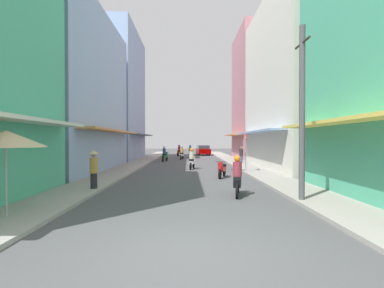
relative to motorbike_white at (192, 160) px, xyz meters
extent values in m
plane|color=#4C4C4F|center=(-0.27, 3.47, -0.70)|extent=(104.11, 104.11, 0.00)
cube|color=#9E9991|center=(-4.94, 3.47, -0.64)|extent=(2.06, 55.32, 0.12)
cube|color=#9E9991|center=(4.40, 3.47, -0.64)|extent=(2.06, 55.32, 0.12)
cube|color=silver|center=(-5.47, -12.67, 2.10)|extent=(1.10, 8.13, 0.12)
cube|color=#8CA5CC|center=(-8.97, -1.39, 4.79)|extent=(6.00, 12.72, 10.99)
cube|color=#D88C4C|center=(-5.47, -1.39, 2.10)|extent=(1.10, 11.45, 0.12)
cube|color=#8CA5CC|center=(-8.97, 11.04, 6.46)|extent=(6.00, 10.64, 14.32)
cube|color=slate|center=(-5.47, 11.04, 2.10)|extent=(1.10, 9.58, 0.12)
cube|color=#EFD159|center=(4.93, -12.01, 2.10)|extent=(1.10, 9.33, 0.12)
cube|color=silver|center=(8.43, 0.63, 5.78)|extent=(6.00, 13.00, 12.97)
cube|color=#8CA5CC|center=(4.93, 0.63, 2.10)|extent=(1.10, 11.70, 0.12)
cube|color=#B7727F|center=(8.43, 11.79, 6.65)|extent=(6.00, 8.69, 14.70)
cube|color=#D88C4C|center=(4.93, 11.79, 2.10)|extent=(1.10, 7.82, 0.12)
cylinder|color=black|center=(0.12, 0.64, -0.42)|extent=(0.19, 0.56, 0.56)
cylinder|color=black|center=(-0.11, -0.59, -0.42)|extent=(0.19, 0.56, 0.56)
cube|color=silver|center=(0.00, -0.02, -0.20)|extent=(0.47, 1.04, 0.24)
cube|color=black|center=(-0.04, -0.22, 0.00)|extent=(0.38, 0.60, 0.14)
cylinder|color=silver|center=(0.10, 0.52, 0.00)|extent=(0.28, 0.28, 0.45)
cylinder|color=black|center=(0.10, 0.52, 0.25)|extent=(0.55, 0.13, 0.03)
cylinder|color=beige|center=(-0.03, -0.17, 0.35)|extent=(0.34, 0.34, 0.55)
sphere|color=orange|center=(-0.03, -0.17, 0.75)|extent=(0.26, 0.26, 0.26)
cylinder|color=black|center=(1.48, -5.57, -0.42)|extent=(0.25, 0.56, 0.56)
cylinder|color=black|center=(1.87, -4.38, -0.42)|extent=(0.25, 0.56, 0.56)
cube|color=red|center=(1.69, -4.93, -0.20)|extent=(0.58, 1.04, 0.24)
cube|color=black|center=(1.76, -4.74, 0.00)|extent=(0.44, 0.62, 0.14)
cylinder|color=red|center=(1.52, -5.45, 0.00)|extent=(0.28, 0.28, 0.45)
cylinder|color=black|center=(1.52, -5.45, 0.25)|extent=(0.53, 0.20, 0.03)
cylinder|color=black|center=(-1.27, 18.49, -0.42)|extent=(0.26, 0.55, 0.56)
cylinder|color=black|center=(-1.69, 17.31, -0.42)|extent=(0.26, 0.55, 0.56)
cube|color=orange|center=(-1.50, 17.85, -0.20)|extent=(0.60, 1.04, 0.24)
cube|color=black|center=(-1.57, 17.66, 0.00)|extent=(0.45, 0.62, 0.14)
cylinder|color=orange|center=(-1.31, 18.37, 0.00)|extent=(0.28, 0.28, 0.45)
cylinder|color=black|center=(-1.31, 18.37, 0.25)|extent=(0.53, 0.21, 0.03)
cylinder|color=#99333F|center=(-1.55, 17.71, 0.35)|extent=(0.34, 0.34, 0.55)
sphere|color=maroon|center=(-1.55, 17.71, 0.75)|extent=(0.26, 0.26, 0.26)
cylinder|color=black|center=(1.77, -9.76, -0.42)|extent=(0.19, 0.56, 0.56)
cylinder|color=black|center=(1.51, -10.98, -0.42)|extent=(0.19, 0.56, 0.56)
cube|color=black|center=(1.63, -10.42, -0.20)|extent=(0.48, 1.04, 0.24)
cube|color=black|center=(1.59, -10.62, 0.00)|extent=(0.39, 0.61, 0.14)
cylinder|color=black|center=(1.74, -9.88, 0.00)|extent=(0.28, 0.28, 0.45)
cylinder|color=black|center=(1.74, -9.88, 0.25)|extent=(0.54, 0.14, 0.03)
cylinder|color=#99333F|center=(1.60, -10.57, 0.35)|extent=(0.34, 0.34, 0.55)
sphere|color=orange|center=(1.60, -10.57, 0.75)|extent=(0.26, 0.26, 0.26)
cylinder|color=black|center=(-0.04, 14.94, -0.42)|extent=(0.09, 0.56, 0.56)
cylinder|color=black|center=(-0.07, 13.69, -0.42)|extent=(0.09, 0.56, 0.56)
cube|color=#1E38B7|center=(-0.05, 14.26, -0.20)|extent=(0.30, 1.01, 0.24)
cube|color=black|center=(-0.06, 14.06, 0.00)|extent=(0.29, 0.57, 0.14)
cylinder|color=#1E38B7|center=(-0.04, 14.81, 0.00)|extent=(0.28, 0.28, 0.45)
cylinder|color=black|center=(-0.04, 14.81, 0.25)|extent=(0.55, 0.04, 0.03)
cylinder|color=#598C59|center=(-0.06, 14.11, 0.35)|extent=(0.34, 0.34, 0.55)
sphere|color=#1E38B7|center=(-0.06, 14.11, 0.75)|extent=(0.26, 0.26, 0.26)
cylinder|color=black|center=(-0.92, 11.64, -0.42)|extent=(0.16, 0.57, 0.56)
cylinder|color=black|center=(-1.11, 10.41, -0.42)|extent=(0.16, 0.57, 0.56)
cube|color=#B2B2B7|center=(-1.03, 10.97, -0.20)|extent=(0.43, 1.03, 0.24)
cube|color=black|center=(-1.06, 10.78, 0.00)|extent=(0.36, 0.60, 0.14)
cylinder|color=#B2B2B7|center=(-0.94, 11.52, 0.00)|extent=(0.28, 0.28, 0.45)
cylinder|color=black|center=(-0.94, 11.52, 0.25)|extent=(0.55, 0.11, 0.03)
cylinder|color=#BF8C3F|center=(-1.05, 10.83, 0.35)|extent=(0.34, 0.34, 0.55)
sphere|color=#B2B2B7|center=(-1.05, 10.83, 0.75)|extent=(0.26, 0.26, 0.26)
cylinder|color=black|center=(-2.56, 8.66, -0.42)|extent=(0.20, 0.56, 0.56)
cylinder|color=black|center=(-2.84, 7.44, -0.42)|extent=(0.20, 0.56, 0.56)
cube|color=#197233|center=(-2.72, 8.00, -0.20)|extent=(0.50, 1.04, 0.24)
cube|color=black|center=(-2.76, 7.81, 0.00)|extent=(0.40, 0.61, 0.14)
cylinder|color=#197233|center=(-2.59, 8.54, 0.00)|extent=(0.28, 0.28, 0.45)
cylinder|color=black|center=(-2.59, 8.54, 0.25)|extent=(0.54, 0.15, 0.03)
cylinder|color=#334C8C|center=(-2.75, 7.86, 0.35)|extent=(0.34, 0.34, 0.55)
sphere|color=silver|center=(-2.75, 7.86, 0.75)|extent=(0.26, 0.26, 0.26)
cube|color=#8C0000|center=(1.88, 20.49, -0.10)|extent=(2.08, 4.23, 0.70)
cube|color=#333D47|center=(1.89, 20.34, 0.45)|extent=(1.76, 2.22, 0.60)
cylinder|color=black|center=(1.04, 21.67, -0.38)|extent=(0.23, 0.65, 0.64)
cylinder|color=black|center=(2.53, 21.79, -0.38)|extent=(0.23, 0.65, 0.64)
cylinder|color=black|center=(1.23, 19.18, -0.38)|extent=(0.23, 0.65, 0.64)
cylinder|color=black|center=(2.73, 19.30, -0.38)|extent=(0.23, 0.65, 0.64)
cylinder|color=#262628|center=(-4.27, -9.35, -0.32)|extent=(0.28, 0.28, 0.77)
cylinder|color=#BF8C3F|center=(-4.27, -9.35, 0.39)|extent=(0.34, 0.34, 0.65)
sphere|color=tan|center=(-4.27, -9.35, 0.85)|extent=(0.22, 0.22, 0.22)
cone|color=#D1B77A|center=(-4.27, -9.35, 0.95)|extent=(0.44, 0.44, 0.16)
cylinder|color=#334C8C|center=(4.59, 4.85, -0.34)|extent=(0.28, 0.28, 0.73)
cylinder|color=#262628|center=(4.59, 4.85, 0.33)|extent=(0.34, 0.34, 0.61)
sphere|color=#9E7256|center=(4.59, 4.85, 0.77)|extent=(0.22, 0.22, 0.22)
cylinder|color=#99999E|center=(-5.12, -13.79, 0.41)|extent=(0.05, 0.05, 2.24)
cone|color=beige|center=(-5.12, -13.79, 1.48)|extent=(2.05, 2.05, 0.45)
cylinder|color=#4C4C4F|center=(3.62, -11.71, 2.33)|extent=(0.20, 0.20, 6.07)
cylinder|color=#3F382D|center=(3.62, -11.71, 4.77)|extent=(0.08, 1.20, 0.08)
cylinder|color=gray|center=(3.52, -2.64, 0.60)|extent=(0.07, 0.07, 2.60)
cylinder|color=red|center=(3.52, -2.64, 1.65)|extent=(0.02, 0.60, 0.60)
cube|color=white|center=(3.52, -2.64, 1.65)|extent=(0.03, 0.40, 0.10)
camera|label=1|loc=(-0.27, -21.46, 1.43)|focal=26.82mm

